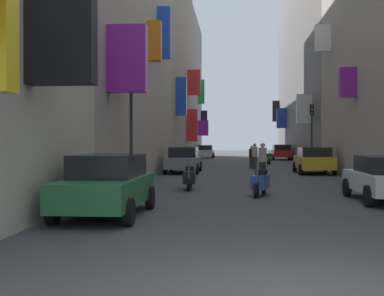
{
  "coord_description": "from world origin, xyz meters",
  "views": [
    {
      "loc": [
        -0.77,
        -5.62,
        1.79
      ],
      "look_at": [
        -3.97,
        32.45,
        1.31
      ],
      "focal_mm": 46.39,
      "sensor_mm": 36.0,
      "label": 1
    }
  ],
  "objects_px": {
    "parked_car_silver": "(205,151)",
    "parked_car_grey": "(184,159)",
    "scooter_black": "(189,177)",
    "pedestrian_near_right": "(263,161)",
    "pedestrian_near_left": "(252,157)",
    "parked_car_yellow": "(314,160)",
    "pedestrian_crossing": "(255,156)",
    "scooter_blue": "(260,182)",
    "parked_car_green": "(107,184)",
    "traffic_light_near_corner": "(131,107)",
    "scooter_green": "(269,159)",
    "parked_car_red": "(281,152)",
    "traffic_light_far_corner": "(312,125)"
  },
  "relations": [
    {
      "from": "traffic_light_far_corner",
      "to": "pedestrian_crossing",
      "type": "bearing_deg",
      "value": -149.75
    },
    {
      "from": "scooter_black",
      "to": "traffic_light_far_corner",
      "type": "distance_m",
      "value": 17.82
    },
    {
      "from": "parked_car_yellow",
      "to": "pedestrian_crossing",
      "type": "xyz_separation_m",
      "value": [
        -3.11,
        4.16,
        0.06
      ]
    },
    {
      "from": "pedestrian_crossing",
      "to": "parked_car_grey",
      "type": "bearing_deg",
      "value": -137.91
    },
    {
      "from": "parked_car_grey",
      "to": "scooter_green",
      "type": "relative_size",
      "value": 2.41
    },
    {
      "from": "parked_car_silver",
      "to": "parked_car_grey",
      "type": "relative_size",
      "value": 1.01
    },
    {
      "from": "traffic_light_near_corner",
      "to": "scooter_green",
      "type": "bearing_deg",
      "value": 73.12
    },
    {
      "from": "parked_car_red",
      "to": "scooter_green",
      "type": "bearing_deg",
      "value": -101.05
    },
    {
      "from": "scooter_black",
      "to": "pedestrian_near_right",
      "type": "height_order",
      "value": "pedestrian_near_right"
    },
    {
      "from": "scooter_blue",
      "to": "scooter_green",
      "type": "xyz_separation_m",
      "value": [
        1.9,
        23.27,
        -0.0
      ]
    },
    {
      "from": "scooter_green",
      "to": "pedestrian_near_right",
      "type": "bearing_deg",
      "value": -94.98
    },
    {
      "from": "parked_car_grey",
      "to": "pedestrian_crossing",
      "type": "relative_size",
      "value": 2.52
    },
    {
      "from": "parked_car_yellow",
      "to": "pedestrian_near_right",
      "type": "distance_m",
      "value": 5.7
    },
    {
      "from": "scooter_black",
      "to": "scooter_green",
      "type": "height_order",
      "value": "same"
    },
    {
      "from": "parked_car_yellow",
      "to": "parked_car_red",
      "type": "xyz_separation_m",
      "value": [
        0.25,
        21.53,
        0.01
      ]
    },
    {
      "from": "pedestrian_near_left",
      "to": "parked_car_silver",
      "type": "bearing_deg",
      "value": 101.55
    },
    {
      "from": "scooter_black",
      "to": "traffic_light_near_corner",
      "type": "height_order",
      "value": "traffic_light_near_corner"
    },
    {
      "from": "parked_car_yellow",
      "to": "parked_car_red",
      "type": "relative_size",
      "value": 1.01
    },
    {
      "from": "parked_car_green",
      "to": "scooter_blue",
      "type": "bearing_deg",
      "value": 50.61
    },
    {
      "from": "parked_car_grey",
      "to": "pedestrian_near_left",
      "type": "distance_m",
      "value": 6.34
    },
    {
      "from": "parked_car_grey",
      "to": "scooter_green",
      "type": "bearing_deg",
      "value": 63.2
    },
    {
      "from": "pedestrian_near_right",
      "to": "parked_car_green",
      "type": "bearing_deg",
      "value": -110.56
    },
    {
      "from": "pedestrian_near_left",
      "to": "traffic_light_near_corner",
      "type": "distance_m",
      "value": 16.23
    },
    {
      "from": "scooter_green",
      "to": "traffic_light_near_corner",
      "type": "height_order",
      "value": "traffic_light_near_corner"
    },
    {
      "from": "pedestrian_near_left",
      "to": "pedestrian_near_right",
      "type": "relative_size",
      "value": 0.88
    },
    {
      "from": "scooter_blue",
      "to": "scooter_black",
      "type": "distance_m",
      "value": 3.26
    },
    {
      "from": "parked_car_green",
      "to": "pedestrian_near_right",
      "type": "height_order",
      "value": "pedestrian_near_right"
    },
    {
      "from": "parked_car_red",
      "to": "pedestrian_near_left",
      "type": "relative_size",
      "value": 2.58
    },
    {
      "from": "scooter_blue",
      "to": "pedestrian_crossing",
      "type": "xyz_separation_m",
      "value": [
        0.48,
        15.88,
        0.38
      ]
    },
    {
      "from": "parked_car_yellow",
      "to": "pedestrian_near_right",
      "type": "bearing_deg",
      "value": -123.19
    },
    {
      "from": "parked_car_yellow",
      "to": "pedestrian_near_right",
      "type": "relative_size",
      "value": 2.29
    },
    {
      "from": "parked_car_green",
      "to": "parked_car_grey",
      "type": "xyz_separation_m",
      "value": [
        0.15,
        16.82,
        -0.0
      ]
    },
    {
      "from": "pedestrian_crossing",
      "to": "pedestrian_near_right",
      "type": "distance_m",
      "value": 8.93
    },
    {
      "from": "parked_car_red",
      "to": "scooter_black",
      "type": "bearing_deg",
      "value": -101.56
    },
    {
      "from": "pedestrian_near_right",
      "to": "pedestrian_crossing",
      "type": "bearing_deg",
      "value": 89.95
    },
    {
      "from": "parked_car_red",
      "to": "scooter_blue",
      "type": "xyz_separation_m",
      "value": [
        -3.85,
        -33.25,
        -0.33
      ]
    },
    {
      "from": "scooter_black",
      "to": "parked_car_green",
      "type": "bearing_deg",
      "value": -101.5
    },
    {
      "from": "parked_car_grey",
      "to": "scooter_blue",
      "type": "height_order",
      "value": "parked_car_grey"
    },
    {
      "from": "parked_car_silver",
      "to": "pedestrian_crossing",
      "type": "bearing_deg",
      "value": -78.58
    },
    {
      "from": "parked_car_green",
      "to": "scooter_green",
      "type": "xyz_separation_m",
      "value": [
        5.82,
        28.05,
        -0.31
      ]
    },
    {
      "from": "traffic_light_near_corner",
      "to": "traffic_light_far_corner",
      "type": "distance_m",
      "value": 18.97
    },
    {
      "from": "parked_car_yellow",
      "to": "parked_car_grey",
      "type": "xyz_separation_m",
      "value": [
        -7.37,
        0.31,
        -0.01
      ]
    },
    {
      "from": "pedestrian_crossing",
      "to": "traffic_light_near_corner",
      "type": "height_order",
      "value": "traffic_light_near_corner"
    },
    {
      "from": "parked_car_red",
      "to": "scooter_black",
      "type": "relative_size",
      "value": 1.99
    },
    {
      "from": "scooter_blue",
      "to": "pedestrian_near_right",
      "type": "relative_size",
      "value": 1.06
    },
    {
      "from": "parked_car_yellow",
      "to": "parked_car_grey",
      "type": "bearing_deg",
      "value": 177.58
    },
    {
      "from": "parked_car_yellow",
      "to": "pedestrian_crossing",
      "type": "distance_m",
      "value": 5.19
    },
    {
      "from": "scooter_black",
      "to": "traffic_light_far_corner",
      "type": "xyz_separation_m",
      "value": [
        7.02,
        16.18,
        2.52
      ]
    },
    {
      "from": "parked_car_red",
      "to": "scooter_black",
      "type": "xyz_separation_m",
      "value": [
        -6.39,
        -31.22,
        -0.33
      ]
    },
    {
      "from": "parked_car_red",
      "to": "scooter_blue",
      "type": "height_order",
      "value": "parked_car_red"
    }
  ]
}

